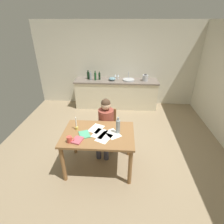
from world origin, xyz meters
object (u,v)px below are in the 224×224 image
Objects in this scene: stovetop_kettle at (145,78)px; wine_glass_by_kettle at (115,75)px; chair_at_table at (107,126)px; wine_bottle_on_table at (118,126)px; bottle_wine_red at (95,76)px; book_magazine at (78,140)px; bottle_sauce at (99,76)px; coffee_mug at (70,139)px; sink_unit at (129,80)px; person_seated at (105,123)px; dining_table at (98,139)px; book_cookery at (84,134)px; wine_glass_near_sink at (118,75)px; mixing_bowl at (112,79)px; bottle_vinegar at (91,76)px; candlestick at (76,126)px; bottle_oil at (88,75)px.

stovetop_kettle is 0.95m from wine_glass_by_kettle.
chair_at_table is 2.36m from stovetop_kettle.
wine_bottle_on_table is 1.09× the size of bottle_wine_red.
book_magazine is 0.68× the size of bottle_wine_red.
chair_at_table is 2.20m from bottle_sauce.
stovetop_kettle reaches higher than coffee_mug.
sink_unit is 1.41× the size of bottle_sauce.
person_seated is 0.97m from coffee_mug.
book_cookery reaches higher than dining_table.
wine_glass_near_sink is (0.16, 2.23, 0.51)m from chair_at_table.
dining_table is 2.74m from mixing_bowl.
book_cookery is at bearing -169.92° from wine_bottle_on_table.
mixing_bowl is (0.07, 2.73, 0.28)m from dining_table.
bottle_vinegar is 0.78m from wine_glass_by_kettle.
coffee_mug is 3.02m from bottle_vinegar.
book_magazine is (0.10, -0.35, -0.06)m from candlestick.
dining_table is 0.53m from person_seated.
stovetop_kettle is (1.41, 2.99, 0.20)m from book_magazine.
bottle_sauce reaches higher than sink_unit.
bottle_vinegar is (-0.68, 2.21, 0.34)m from person_seated.
bottle_wine_red is at bearing 104.91° from chair_at_table.
dining_table is 2.82m from bottle_vinegar.
book_magazine is 3.00m from mixing_bowl.
person_seated reaches higher than wine_bottle_on_table.
coffee_mug is 3.05m from mixing_bowl.
mixing_bowl is at bearing 80.48° from coffee_mug.
wine_glass_near_sink is (0.56, 3.14, 0.21)m from book_magazine.
stovetop_kettle is (1.70, 0.02, -0.02)m from bottle_vinegar.
candlestick is 2.64m from bottle_vinegar.
stovetop_kettle is 1.43× the size of wine_glass_near_sink.
stovetop_kettle is at bearing 68.28° from dining_table.
person_seated is at bearing -72.85° from bottle_vinegar.
bottle_vinegar is (-0.37, 2.80, 0.22)m from book_cookery.
bottle_wine_red reaches higher than dining_table.
sink_unit is at bearing 78.04° from dining_table.
coffee_mug is 0.49× the size of bottle_sauce.
mixing_bowl is at bearing -0.52° from bottle_vinegar.
bottle_wine_red is (0.24, -0.11, 0.01)m from bottle_oil.
dining_table is 8.25× the size of wine_glass_by_kettle.
stovetop_kettle is at bearing 63.23° from coffee_mug.
wine_bottle_on_table is (0.35, 0.04, 0.25)m from dining_table.
bottle_oil reaches higher than dining_table.
book_magazine is at bearing -156.96° from wine_bottle_on_table.
bottle_sauce is (-0.42, 2.10, 0.51)m from chair_at_table.
wine_glass_by_kettle is (0.86, 0.07, -0.01)m from bottle_oil.
book_magazine is (-0.40, -0.91, 0.30)m from chair_at_table.
person_seated is 4.09× the size of bottle_wine_red.
bottle_sauce is 0.41m from mixing_bowl.
book_magazine is 0.63× the size of wine_bottle_on_table.
book_magazine is at bearing -106.68° from sink_unit.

